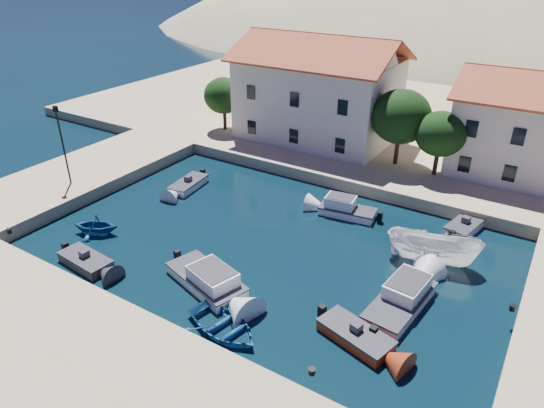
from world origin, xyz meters
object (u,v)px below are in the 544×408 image
Objects in this scene: lamppost at (61,138)px; cabin_cruiser_south at (206,278)px; rowboat_south at (223,331)px; cabin_cruiser_east at (400,301)px; building_mid at (526,123)px; boat_east at (431,262)px; building_left at (318,87)px.

cabin_cruiser_south is (16.65, -3.62, -4.28)m from lamppost.
rowboat_south is 9.68m from cabin_cruiser_east.
rowboat_south is at bearing -22.35° from cabin_cruiser_south.
cabin_cruiser_east is at bearing -97.09° from building_mid.
building_mid is 1.90× the size of cabin_cruiser_east.
building_mid is at bearing -0.99° from cabin_cruiser_east.
cabin_cruiser_east is 5.30m from boat_east.
lamppost is 1.08× the size of cabin_cruiser_south.
lamppost is 1.41× the size of rowboat_south.
building_mid is at bearing 35.45° from lamppost.
boat_east reaches higher than rowboat_south.
building_mid is at bearing -19.12° from boat_east.
building_left is 2.55× the size of cabin_cruiser_south.
boat_east is (7.26, 11.88, 0.00)m from rowboat_south.
building_mid is at bearing 3.18° from building_left.
building_mid is 2.37× the size of rowboat_south.
cabin_cruiser_south reaches higher than boat_east.
building_left is 25.55m from cabin_cruiser_east.
building_mid is at bearing -8.04° from rowboat_south.
cabin_cruiser_east is at bearing 37.78° from cabin_cruiser_south.
rowboat_south is 0.80× the size of cabin_cruiser_east.
lamppost is at bearing -144.55° from building_mid.
cabin_cruiser_south is 14.01m from boat_east.
building_mid is 28.18m from cabin_cruiser_south.
rowboat_south is (3.23, -2.60, -0.48)m from cabin_cruiser_south.
boat_east is at bearing -98.74° from building_mid.
building_left reaches higher than lamppost.
building_left is 24.79m from cabin_cruiser_south.
cabin_cruiser_east reaches higher than rowboat_south.
building_left reaches higher than rowboat_south.
cabin_cruiser_south is (-12.85, -24.62, -4.75)m from building_mid.
lamppost reaches higher than boat_east.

